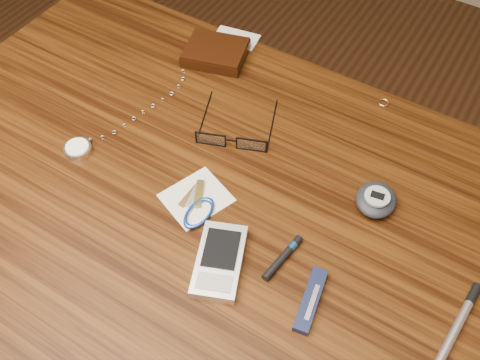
{
  "coord_description": "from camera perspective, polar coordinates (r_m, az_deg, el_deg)",
  "views": [
    {
      "loc": [
        0.32,
        -0.38,
        1.4
      ],
      "look_at": [
        0.07,
        0.04,
        0.76
      ],
      "focal_mm": 40.0,
      "sensor_mm": 36.0,
      "label": 1
    }
  ],
  "objects": [
    {
      "name": "pedometer",
      "position": [
        0.81,
        14.32,
        -2.01
      ],
      "size": [
        0.07,
        0.08,
        0.03
      ],
      "color": "black",
      "rests_on": "desk"
    },
    {
      "name": "notepad_keys",
      "position": [
        0.79,
        -4.55,
        -2.73
      ],
      "size": [
        0.11,
        0.11,
        0.01
      ],
      "color": "white",
      "rests_on": "desk"
    },
    {
      "name": "silver_pen",
      "position": [
        0.75,
        22.42,
        -13.7
      ],
      "size": [
        0.02,
        0.15,
        0.01
      ],
      "color": "silver",
      "rests_on": "desk"
    },
    {
      "name": "pocket_knife",
      "position": [
        0.72,
        7.54,
        -12.58
      ],
      "size": [
        0.04,
        0.09,
        0.01
      ],
      "color": "#131638",
      "rests_on": "desk"
    },
    {
      "name": "pocket_watch",
      "position": [
        0.89,
        -16.55,
        3.45
      ],
      "size": [
        0.08,
        0.27,
        0.01
      ],
      "color": "silver",
      "rests_on": "desk"
    },
    {
      "name": "eyeglasses",
      "position": [
        0.86,
        -0.87,
        4.37
      ],
      "size": [
        0.15,
        0.15,
        0.03
      ],
      "color": "black",
      "rests_on": "desk"
    },
    {
      "name": "black_blue_pen",
      "position": [
        0.74,
        4.71,
        -8.09
      ],
      "size": [
        0.02,
        0.08,
        0.01
      ],
      "color": "black",
      "rests_on": "desk"
    },
    {
      "name": "ground",
      "position": [
        1.49,
        -3.19,
        -18.08
      ],
      "size": [
        3.8,
        3.8,
        0.0
      ],
      "primitive_type": "plane",
      "color": "#472814",
      "rests_on": "ground"
    },
    {
      "name": "pda_phone",
      "position": [
        0.74,
        -2.21,
        -8.59
      ],
      "size": [
        0.1,
        0.13,
        0.02
      ],
      "color": "silver",
      "rests_on": "desk"
    },
    {
      "name": "gold_ring",
      "position": [
        0.96,
        15.06,
        7.97
      ],
      "size": [
        0.02,
        0.02,
        0.0
      ],
      "primitive_type": "torus",
      "rotation": [
        0.0,
        0.0,
        -0.09
      ],
      "color": "#F2BA73",
      "rests_on": "desk"
    },
    {
      "name": "wallet_and_card",
      "position": [
        1.02,
        -2.57,
        13.48
      ],
      "size": [
        0.13,
        0.16,
        0.02
      ],
      "color": "black",
      "rests_on": "desk"
    },
    {
      "name": "desk",
      "position": [
        0.9,
        -5.01,
        -4.35
      ],
      "size": [
        1.0,
        0.7,
        0.75
      ],
      "color": "#3B1E09",
      "rests_on": "ground"
    }
  ]
}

